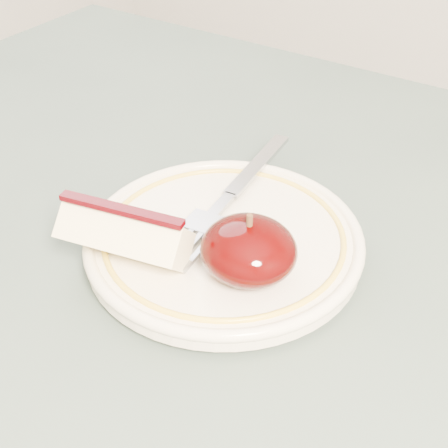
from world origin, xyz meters
The scene contains 5 objects.
table centered at (0.00, 0.00, 0.66)m, with size 0.90×0.90×0.75m.
plate centered at (0.02, 0.08, 0.76)m, with size 0.20×0.20×0.02m.
apple_half centered at (0.06, 0.06, 0.79)m, with size 0.06×0.06×0.05m.
apple_wedge centered at (-0.02, 0.03, 0.79)m, with size 0.09×0.06×0.04m.
fork centered at (0.00, 0.12, 0.77)m, with size 0.04×0.19×0.00m.
Camera 1 is at (0.21, -0.21, 1.04)m, focal length 50.00 mm.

